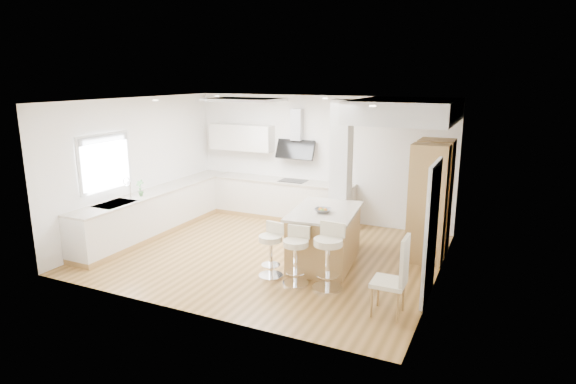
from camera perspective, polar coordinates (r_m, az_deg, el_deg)
The scene contains 18 objects.
ground at distance 9.02m, azimuth -2.33°, elevation -7.29°, with size 6.00×6.00×0.00m, color #AA7B3F.
ceiling at distance 9.02m, azimuth -2.33°, elevation -7.29°, with size 6.00×5.00×0.02m, color silver.
wall_back at distance 10.85m, azimuth 3.67°, elevation 3.96°, with size 6.00×0.04×2.80m, color white.
wall_left at distance 10.32m, azimuth -17.39°, elevation 2.86°, with size 0.04×5.00×2.80m, color white.
wall_right at distance 7.74m, azimuth 17.71°, elevation -0.62°, with size 0.04×5.00×2.80m, color white.
skylight at distance 9.34m, azimuth -5.17°, elevation 10.83°, with size 4.10×2.10×0.06m.
window_left at distance 9.61m, azimuth -20.91°, elevation 3.61°, with size 0.06×1.28×1.07m.
doorway_right at distance 7.28m, azimuth 16.64°, elevation -4.71°, with size 0.05×1.00×2.10m.
counter_left at distance 10.50m, azimuth -14.98°, elevation -2.08°, with size 0.63×4.50×1.35m.
counter_back at distance 11.11m, azimuth -1.30°, elevation 0.50°, with size 3.62×0.63×2.50m.
pillar at distance 9.07m, azimuth 6.27°, elevation 1.98°, with size 0.35×0.35×2.80m.
soffit at distance 9.07m, azimuth 13.78°, elevation 9.34°, with size 1.78×2.20×0.40m.
oven_column at distance 9.05m, azimuth 16.58°, elevation -0.82°, with size 0.63×1.21×2.10m.
peninsula at distance 8.43m, azimuth 4.35°, elevation -5.28°, with size 1.24×1.72×1.05m.
bar_stool_a at distance 7.87m, azimuth -1.99°, elevation -6.55°, with size 0.45×0.45×0.90m.
bar_stool_b at distance 7.59m, azimuth 0.97°, elevation -7.18°, with size 0.45×0.45×0.93m.
bar_stool_c at distance 7.43m, azimuth 4.83°, elevation -7.19°, with size 0.49×0.49×1.04m.
dining_chair at distance 6.75m, azimuth 12.74°, elevation -9.44°, with size 0.45×0.45×1.15m.
Camera 1 is at (3.89, -7.47, 3.22)m, focal length 30.00 mm.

